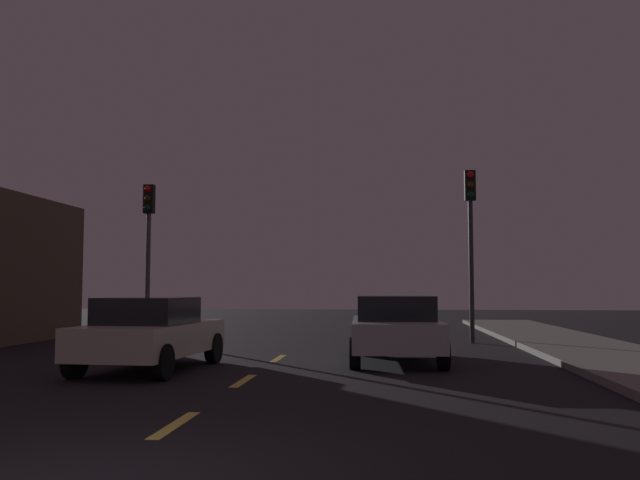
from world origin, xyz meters
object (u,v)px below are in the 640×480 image
Objects in this scene: car_stopped_ahead at (395,328)px; car_adjacent_lane at (150,333)px; traffic_signal_right at (471,222)px; traffic_signal_left at (148,231)px.

car_stopped_ahead reaches higher than car_adjacent_lane.
car_stopped_ahead is 1.07× the size of car_adjacent_lane.
traffic_signal_right is 1.27× the size of car_adjacent_lane.
traffic_signal_left is 0.95× the size of traffic_signal_right.
car_stopped_ahead is at bearing 23.52° from car_adjacent_lane.
traffic_signal_left is 9.88m from traffic_signal_right.
traffic_signal_right reaches higher than car_adjacent_lane.
car_stopped_ahead is at bearing -113.79° from traffic_signal_right.
car_stopped_ahead is (-2.32, -5.27, -2.84)m from traffic_signal_right.
traffic_signal_left is 8.30m from car_adjacent_lane.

